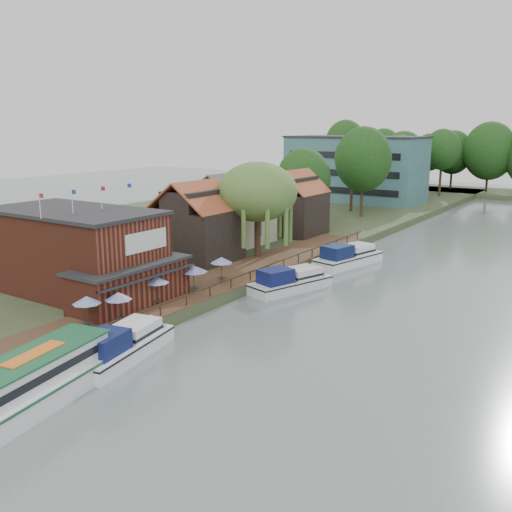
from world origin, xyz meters
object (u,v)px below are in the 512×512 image
Objects in this scene: cottage_c at (294,202)px; tour_boat at (27,382)px; pub at (91,254)px; umbrella_2 at (156,290)px; swan at (91,373)px; cruiser_0 at (122,341)px; umbrella_0 at (87,312)px; cruiser_1 at (291,278)px; umbrella_1 at (119,308)px; cottage_b at (229,208)px; umbrella_3 at (194,279)px; umbrella_4 at (222,270)px; willow at (258,210)px; hotel_block at (355,168)px; cottage_a at (196,221)px; cruiser_2 at (348,254)px.

cottage_c reaches higher than tour_boat.
pub is at bearing -90.00° from cottage_c.
cottage_c is at bearing 101.14° from umbrella_2.
tour_boat is (11.09, -14.08, -3.19)m from pub.
tour_boat reaches higher than swan.
umbrella_2 is at bearing 106.29° from cruiser_0.
umbrella_0 is 0.24× the size of cruiser_1.
cruiser_1 is at bearing 76.82° from umbrella_1.
umbrella_3 is at bearing -61.42° from cottage_b.
umbrella_3 reaches higher than cruiser_1.
cottage_c is 3.58× the size of umbrella_4.
umbrella_2 and umbrella_3 have the same top height.
umbrella_1 and umbrella_4 have the same top height.
umbrella_3 is at bearing 94.24° from umbrella_1.
cottage_c is at bearing 103.91° from swan.
cruiser_1 is (5.23, 19.40, -1.10)m from umbrella_0.
umbrella_1 is 18.00m from cruiser_1.
hotel_block is at bearing 102.71° from willow.
umbrella_0 is at bearing 159.97° from cruiser_0.
pub is at bearing 136.66° from cruiser_0.
umbrella_3 is 12.32m from cruiser_0.
cottage_c is (4.00, 9.00, 0.00)m from cottage_b.
cottage_c is at bearing 86.99° from cottage_a.
tour_boat is at bearing -68.89° from cottage_b.
cottage_a is 3.62× the size of umbrella_0.
cottage_c is 3.58× the size of umbrella_2.
pub is at bearing 117.03° from tour_boat.
cottage_a is 19.03m from cottage_c.
willow is 15.60m from umbrella_3.
cruiser_2 is at bearing 88.38° from swan.
hotel_block reaches higher than umbrella_0.
umbrella_2 is 5.40× the size of swan.
willow reaches higher than cruiser_1.
hotel_block reaches higher than cruiser_1.
pub is at bearing -102.03° from cruiser_2.
cottage_c is at bearing 90.00° from pub.
cruiser_0 is (3.61, -15.62, -1.08)m from umbrella_4.
cottage_b is at bearing 111.57° from umbrella_1.
pub is 1.92× the size of cruiser_2.
umbrella_1 reaches higher than cruiser_0.
tour_boat is (4.79, -8.24, -0.82)m from umbrella_0.
cottage_b is 0.72× the size of tour_boat.
umbrella_0 reaches higher than swan.
swan is at bearing -39.31° from umbrella_0.
umbrella_4 reaches higher than cruiser_0.
umbrella_1 reaches higher than swan.
cottage_b is 1.13× the size of cottage_c.
umbrella_2 is 8.38m from cruiser_0.
cottage_c is (1.00, 19.00, 0.00)m from cottage_a.
hotel_block is at bearing 126.15° from cruiser_2.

